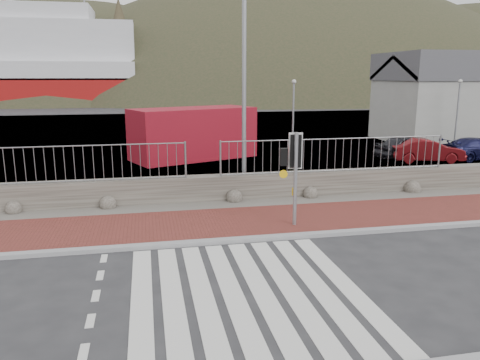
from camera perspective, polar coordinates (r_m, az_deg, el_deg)
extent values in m
plane|color=#28282B|center=(9.72, 0.94, -13.68)|extent=(220.00, 220.00, 0.00)
cube|color=maroon|center=(13.82, -3.07, -5.40)|extent=(40.00, 3.00, 0.08)
cube|color=gray|center=(12.41, -2.05, -7.45)|extent=(40.00, 0.25, 0.12)
cube|color=silver|center=(9.54, -11.90, -14.48)|extent=(0.42, 5.60, 0.01)
cube|color=silver|center=(9.54, -8.18, -14.31)|extent=(0.42, 5.60, 0.01)
cube|color=silver|center=(9.58, -4.49, -14.08)|extent=(0.42, 5.60, 0.01)
cube|color=silver|center=(9.66, -0.85, -13.81)|extent=(0.42, 5.60, 0.01)
cube|color=silver|center=(9.78, 2.70, -13.48)|extent=(0.42, 5.60, 0.01)
cube|color=silver|center=(9.93, 6.15, -13.12)|extent=(0.42, 5.60, 0.01)
cube|color=silver|center=(10.11, 9.48, -12.73)|extent=(0.42, 5.60, 0.01)
cube|color=silver|center=(10.33, 12.66, -12.31)|extent=(0.42, 5.60, 0.01)
cube|color=#59544C|center=(15.72, -4.14, -3.22)|extent=(40.00, 1.50, 0.06)
cube|color=#4A453D|center=(16.38, -4.52, -1.06)|extent=(40.00, 0.60, 0.90)
cylinder|color=gray|center=(16.08, -21.82, 3.81)|extent=(8.40, 0.04, 0.04)
cylinder|color=gray|center=(15.96, -6.66, 2.38)|extent=(0.07, 0.07, 1.20)
cylinder|color=gray|center=(17.17, 11.61, 4.95)|extent=(8.40, 0.04, 0.04)
cylinder|color=gray|center=(16.10, -2.40, 2.55)|extent=(0.07, 0.07, 1.20)
cylinder|color=gray|center=(19.27, 23.13, 3.20)|extent=(0.07, 0.07, 1.20)
cube|color=#4C4C4F|center=(36.71, -8.45, 5.70)|extent=(120.00, 40.00, 0.50)
cube|color=#3F4C54|center=(71.57, -10.02, 8.93)|extent=(220.00, 50.00, 0.05)
cube|color=silver|center=(78.24, -24.16, 14.95)|extent=(30.00, 12.00, 6.00)
cube|color=silver|center=(78.58, -24.43, 17.85)|extent=(18.00, 10.00, 2.50)
cube|color=#9E9E99|center=(35.93, 26.37, 7.61)|extent=(12.00, 6.00, 4.00)
cube|color=#4C4C51|center=(35.87, 26.82, 12.21)|extent=(12.20, 6.20, 1.80)
ellipsoid|color=#29301D|center=(100.29, -18.59, -2.13)|extent=(106.40, 68.40, 76.00)
ellipsoid|color=#29301D|center=(105.97, 6.60, -4.14)|extent=(140.00, 90.00, 100.00)
ellipsoid|color=#29301D|center=(125.68, 26.59, 0.07)|extent=(112.00, 72.00, 80.00)
cylinder|color=gray|center=(13.40, 6.77, -0.09)|extent=(0.11, 0.11, 2.76)
cube|color=gold|center=(13.48, 6.73, -1.53)|extent=(0.15, 0.10, 0.22)
cube|color=black|center=(13.24, 6.86, 3.45)|extent=(0.43, 0.30, 1.04)
sphere|color=#0CE53F|center=(13.29, 6.83, 2.19)|extent=(0.15, 0.15, 0.15)
cube|color=black|center=(13.22, 5.36, 2.82)|extent=(0.24, 0.19, 0.49)
cylinder|color=gray|center=(16.98, 0.50, 12.87)|extent=(0.15, 0.15, 8.78)
cube|color=maroon|center=(24.97, -5.73, 5.68)|extent=(6.93, 4.89, 2.66)
imported|color=black|center=(26.24, 19.93, 3.79)|extent=(3.91, 1.99, 1.28)
imported|color=#580C10|center=(25.67, 21.81, 3.37)|extent=(3.78, 1.96, 1.19)
imported|color=#13133B|center=(27.56, 27.10, 3.41)|extent=(4.04, 1.84, 1.15)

